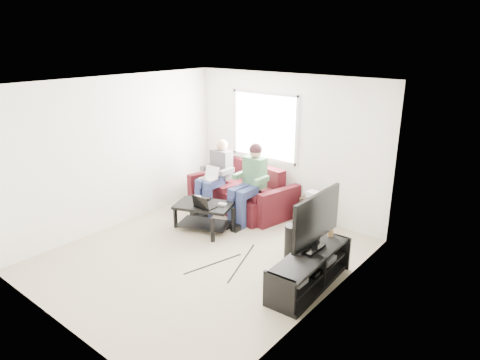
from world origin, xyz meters
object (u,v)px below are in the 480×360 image
(tv, at_px, (316,219))
(sofa, at_px, (244,194))
(end_table, at_px, (313,211))
(coffee_table, at_px, (204,211))
(tv_stand, at_px, (310,272))
(subwoofer, at_px, (292,242))

(tv, bearing_deg, sofa, 148.72)
(sofa, distance_m, end_table, 1.43)
(sofa, height_order, end_table, sofa)
(coffee_table, distance_m, end_table, 1.91)
(tv_stand, xyz_separation_m, tv, (-0.00, 0.10, 0.73))
(subwoofer, bearing_deg, tv, -34.60)
(tv, relative_size, subwoofer, 2.06)
(tv_stand, distance_m, end_table, 1.96)
(sofa, xyz_separation_m, coffee_table, (0.03, -1.13, 0.02))
(tv_stand, height_order, tv, tv)
(sofa, height_order, subwoofer, sofa)
(end_table, bearing_deg, sofa, -173.09)
(coffee_table, relative_size, subwoofer, 2.05)
(sofa, distance_m, tv, 2.84)
(tv, bearing_deg, end_table, 120.48)
(sofa, relative_size, subwoofer, 3.89)
(sofa, xyz_separation_m, tv_stand, (2.37, -1.54, -0.10))
(tv, distance_m, end_table, 1.98)
(tv_stand, bearing_deg, coffee_table, 170.19)
(tv_stand, height_order, end_table, end_table)
(coffee_table, xyz_separation_m, tv_stand, (2.34, -0.40, -0.13))
(coffee_table, xyz_separation_m, subwoofer, (1.73, 0.12, -0.08))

